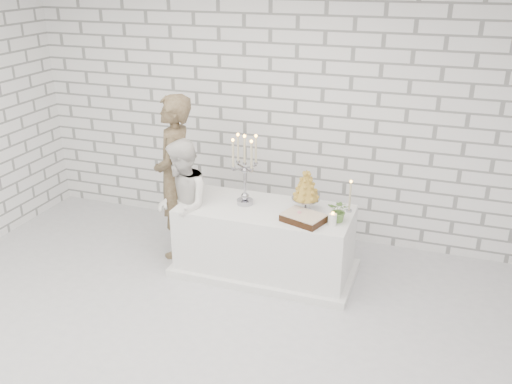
# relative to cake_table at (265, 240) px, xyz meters

# --- Properties ---
(ground) EXTENTS (6.00, 5.00, 0.01)m
(ground) POSITION_rel_cake_table_xyz_m (-0.30, -1.44, -0.38)
(ground) COLOR silver
(ground) RESTS_ON ground
(wall_back) EXTENTS (6.00, 0.01, 3.00)m
(wall_back) POSITION_rel_cake_table_xyz_m (-0.30, 1.06, 1.12)
(wall_back) COLOR white
(wall_back) RESTS_ON ground
(cake_table) EXTENTS (1.80, 0.80, 0.75)m
(cake_table) POSITION_rel_cake_table_xyz_m (0.00, 0.00, 0.00)
(cake_table) COLOR white
(cake_table) RESTS_ON ground
(groom) EXTENTS (0.61, 0.77, 1.84)m
(groom) POSITION_rel_cake_table_xyz_m (-1.08, 0.11, 0.55)
(groom) COLOR #493924
(groom) RESTS_ON ground
(bride) EXTENTS (0.81, 0.87, 1.43)m
(bride) POSITION_rel_cake_table_xyz_m (-0.88, -0.14, 0.34)
(bride) COLOR white
(bride) RESTS_ON ground
(candelabra) EXTENTS (0.34, 0.34, 0.76)m
(candelabra) POSITION_rel_cake_table_xyz_m (-0.23, 0.04, 0.75)
(candelabra) COLOR #9B9AA4
(candelabra) RESTS_ON cake_table
(croquembouche) EXTENTS (0.33, 0.33, 0.45)m
(croquembouche) POSITION_rel_cake_table_xyz_m (0.41, 0.07, 0.60)
(croquembouche) COLOR olive
(croquembouche) RESTS_ON cake_table
(chocolate_cake) EXTENTS (0.46, 0.39, 0.08)m
(chocolate_cake) POSITION_rel_cake_table_xyz_m (0.46, -0.18, 0.42)
(chocolate_cake) COLOR black
(chocolate_cake) RESTS_ON cake_table
(pillar_candle) EXTENTS (0.10, 0.10, 0.12)m
(pillar_candle) POSITION_rel_cake_table_xyz_m (0.74, -0.17, 0.44)
(pillar_candle) COLOR white
(pillar_candle) RESTS_ON cake_table
(extra_taper) EXTENTS (0.07, 0.07, 0.32)m
(extra_taper) POSITION_rel_cake_table_xyz_m (0.84, 0.20, 0.54)
(extra_taper) COLOR #C3B894
(extra_taper) RESTS_ON cake_table
(flowers) EXTENTS (0.23, 0.21, 0.24)m
(flowers) POSITION_rel_cake_table_xyz_m (0.78, -0.06, 0.49)
(flowers) COLOR #437936
(flowers) RESTS_ON cake_table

